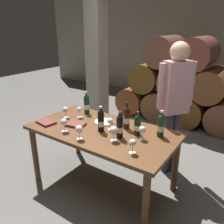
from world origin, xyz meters
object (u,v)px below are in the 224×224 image
Objects in this scene: dining_table at (102,136)px; wine_glass_4 at (142,130)px; wine_glass_7 at (110,121)px; serving_plate at (104,122)px; wine_bottle_5 at (87,104)px; wine_glass_0 at (114,131)px; wine_glass_1 at (66,110)px; wine_bottle_0 at (120,126)px; sommelier_presenting at (175,98)px; tasting_notebook at (46,122)px; wine_glass_3 at (64,123)px; wine_glass_2 at (79,130)px; wine_glass_6 at (133,143)px; wine_bottle_4 at (161,125)px; wine_bottle_3 at (127,117)px; wine_glass_5 at (80,110)px; wine_bottle_1 at (137,125)px; leather_ledger at (76,124)px; wine_bottle_2 at (101,121)px.

wine_glass_4 is at bearing 4.21° from dining_table.
serving_plate is at bearing 144.17° from wine_glass_7.
wine_bottle_5 reaches higher than wine_glass_4.
wine_glass_0 is at bearing -48.16° from wine_glass_7.
wine_glass_1 reaches higher than wine_glass_7.
sommelier_presenting is (0.29, 0.81, 0.15)m from wine_bottle_0.
serving_plate is (0.57, 0.42, -0.01)m from tasting_notebook.
wine_bottle_0 reaches higher than wine_glass_3.
wine_glass_2 reaches higher than wine_glass_6.
wine_glass_1 is 0.42m from wine_glass_3.
wine_glass_2 is 0.71× the size of tasting_notebook.
sommelier_presenting is at bearing 95.52° from wine_bottle_4.
wine_glass_0 is 0.30m from wine_glass_6.
wine_glass_1 is at bearing 165.97° from wine_glass_6.
tasting_notebook is 0.92× the size of serving_plate.
tasting_notebook is 1.61m from sommelier_presenting.
wine_bottle_3 is at bearing 41.11° from wine_glass_3.
wine_glass_6 is at bearing -98.93° from wine_bottle_4.
wine_glass_0 is 1.12× the size of wine_glass_5.
wine_glass_7 reaches higher than dining_table.
wine_bottle_1 is at bearing -11.99° from wine_bottle_5.
wine_glass_7 is at bearing -162.38° from wine_bottle_4.
wine_bottle_0 is 2.01× the size of wine_glass_1.
wine_bottle_4 is (0.34, 0.27, -0.00)m from wine_bottle_0.
wine_glass_6 is at bearing -67.99° from wine_bottle_1.
tasting_notebook is at bearing -143.33° from serving_plate.
wine_glass_7 is at bearing 29.73° from tasting_notebook.
dining_table is 0.64m from wine_glass_6.
leather_ledger is at bearing 93.45° from wine_glass_3.
wine_glass_2 reaches higher than wine_glass_7.
wine_glass_6 is (0.05, -0.30, -0.00)m from wine_glass_4.
wine_glass_1 is at bearing 168.27° from wine_glass_0.
wine_bottle_5 is at bearing 154.95° from wine_bottle_0.
wine_bottle_5 is 1.97× the size of wine_glass_3.
wine_glass_0 is 0.78m from wine_glass_5.
wine_bottle_1 is 1.00m from wine_glass_1.
wine_bottle_5 is at bearing 165.27° from wine_glass_4.
wine_bottle_5 is at bearing -156.08° from sommelier_presenting.
wine_glass_6 reaches higher than dining_table.
serving_plate is at bearing 45.51° from tasting_notebook.
wine_bottle_0 is at bearing 39.40° from wine_glass_2.
wine_glass_7 is at bearing 25.75° from dining_table.
wine_glass_0 is at bearing -96.76° from wine_bottle_0.
wine_bottle_4 is 0.17× the size of sommelier_presenting.
wine_glass_5 is 1.00× the size of wine_glass_6.
wine_glass_1 is at bearing -141.05° from wine_glass_5.
wine_glass_0 is 0.88m from wine_glass_1.
wine_glass_7 is at bearing 1.64° from wine_glass_1.
wine_glass_2 is at bearing 1.15° from tasting_notebook.
wine_bottle_2 reaches higher than wine_glass_0.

